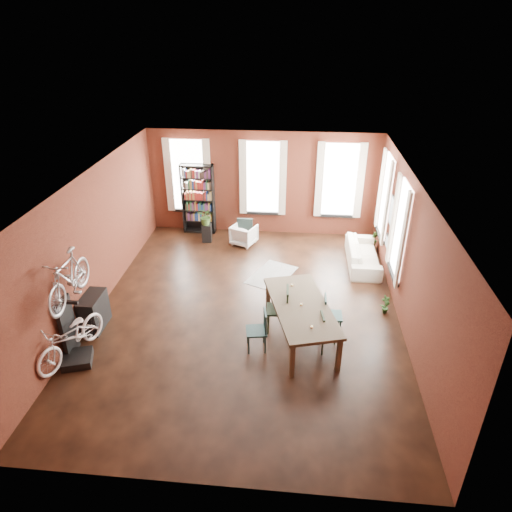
# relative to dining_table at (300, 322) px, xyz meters

# --- Properties ---
(room) EXTENTS (9.00, 9.04, 3.22)m
(room) POSITION_rel_dining_table_xyz_m (-1.00, 1.47, 1.72)
(room) COLOR black
(room) RESTS_ON ground
(dining_table) EXTENTS (1.73, 2.65, 0.83)m
(dining_table) POSITION_rel_dining_table_xyz_m (0.00, 0.00, 0.00)
(dining_table) COLOR #4E402F
(dining_table) RESTS_ON ground
(dining_chair_a) EXTENTS (0.48, 0.48, 0.91)m
(dining_chair_a) POSITION_rel_dining_table_xyz_m (-0.89, -0.45, 0.04)
(dining_chair_a) COLOR #1A3739
(dining_chair_a) RESTS_ON ground
(dining_chair_b) EXTENTS (0.50, 0.50, 1.04)m
(dining_chair_b) POSITION_rel_dining_table_xyz_m (-0.50, 0.25, 0.10)
(dining_chair_b) COLOR black
(dining_chair_b) RESTS_ON ground
(dining_chair_c) EXTENTS (0.46, 0.46, 0.88)m
(dining_chair_c) POSITION_rel_dining_table_xyz_m (0.60, -0.35, 0.02)
(dining_chair_c) COLOR black
(dining_chair_c) RESTS_ON ground
(dining_chair_d) EXTENTS (0.42, 0.42, 0.90)m
(dining_chair_d) POSITION_rel_dining_table_xyz_m (0.69, 0.25, 0.03)
(dining_chair_d) COLOR #1C3E3D
(dining_chair_d) RESTS_ON ground
(bookshelf) EXTENTS (1.00, 0.32, 2.20)m
(bookshelf) POSITION_rel_dining_table_xyz_m (-3.25, 5.15, 0.68)
(bookshelf) COLOR black
(bookshelf) RESTS_ON ground
(white_armchair) EXTENTS (0.85, 0.82, 0.68)m
(white_armchair) POSITION_rel_dining_table_xyz_m (-1.74, 4.39, -0.08)
(white_armchair) COLOR silver
(white_armchair) RESTS_ON ground
(cream_sofa) EXTENTS (0.61, 2.08, 0.81)m
(cream_sofa) POSITION_rel_dining_table_xyz_m (1.70, 3.45, -0.01)
(cream_sofa) COLOR beige
(cream_sofa) RESTS_ON ground
(striped_rug) EXTENTS (1.42, 1.69, 0.01)m
(striped_rug) POSITION_rel_dining_table_xyz_m (-0.77, 2.58, -0.41)
(striped_rug) COLOR black
(striped_rug) RESTS_ON ground
(bike_trainer) EXTENTS (0.71, 0.71, 0.16)m
(bike_trainer) POSITION_rel_dining_table_xyz_m (-4.42, -1.23, -0.33)
(bike_trainer) COLOR black
(bike_trainer) RESTS_ON ground
(bike_wall_rack) EXTENTS (0.16, 0.60, 1.30)m
(bike_wall_rack) POSITION_rel_dining_table_xyz_m (-4.65, -0.95, 0.23)
(bike_wall_rack) COLOR black
(bike_wall_rack) RESTS_ON ground
(console_table) EXTENTS (0.40, 0.80, 0.80)m
(console_table) POSITION_rel_dining_table_xyz_m (-4.53, -0.05, -0.02)
(console_table) COLOR black
(console_table) RESTS_ON ground
(plant_stand) EXTENTS (0.30, 0.30, 0.56)m
(plant_stand) POSITION_rel_dining_table_xyz_m (-2.88, 4.46, -0.14)
(plant_stand) COLOR black
(plant_stand) RESTS_ON ground
(plant_by_sofa) EXTENTS (0.37, 0.65, 0.29)m
(plant_by_sofa) POSITION_rel_dining_table_xyz_m (2.10, 4.40, -0.27)
(plant_by_sofa) COLOR #316327
(plant_by_sofa) RESTS_ON ground
(plant_small) EXTENTS (0.45, 0.51, 0.16)m
(plant_small) POSITION_rel_dining_table_xyz_m (1.97, 1.10, -0.33)
(plant_small) COLOR #295723
(plant_small) RESTS_ON ground
(bicycle_floor) EXTENTS (0.86, 1.07, 1.77)m
(bicycle_floor) POSITION_rel_dining_table_xyz_m (-4.45, -1.23, 0.63)
(bicycle_floor) COLOR silver
(bicycle_floor) RESTS_ON bike_trainer
(bicycle_hung) EXTENTS (0.47, 1.00, 1.66)m
(bicycle_hung) POSITION_rel_dining_table_xyz_m (-4.40, -0.95, 1.72)
(bicycle_hung) COLOR #A5A8AD
(bicycle_hung) RESTS_ON bike_wall_rack
(plant_on_stand) EXTENTS (0.64, 0.67, 0.41)m
(plant_on_stand) POSITION_rel_dining_table_xyz_m (-2.88, 4.45, 0.35)
(plant_on_stand) COLOR #3A5F26
(plant_on_stand) RESTS_ON plant_stand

